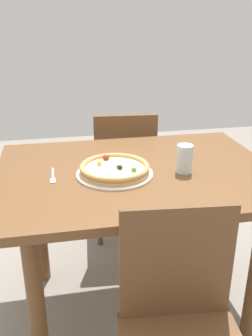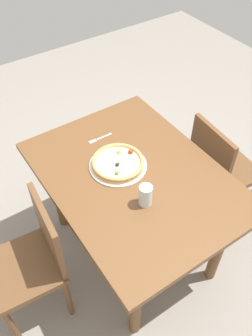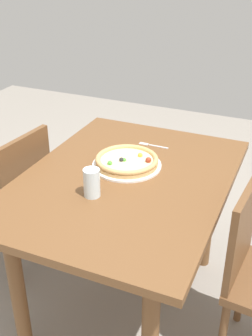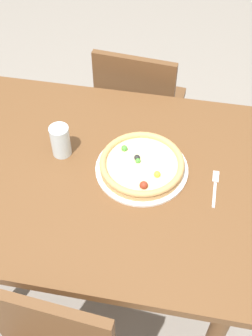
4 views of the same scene
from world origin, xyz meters
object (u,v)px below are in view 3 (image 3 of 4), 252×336
at_px(pizza, 127,161).
at_px(fork, 151,145).
at_px(plate, 127,165).
at_px(chair_far, 13,199).
at_px(dining_table, 125,199).
at_px(drinking_glass, 92,183).

relative_size(pizza, fork, 1.86).
relative_size(plate, pizza, 1.10).
relative_size(chair_far, fork, 5.37).
relative_size(chair_far, plate, 2.62).
height_order(dining_table, plate, plate).
bearing_deg(chair_far, dining_table, -84.85).
bearing_deg(pizza, chair_far, 99.59).
relative_size(pizza, drinking_glass, 2.41).
relative_size(dining_table, fork, 7.63).
height_order(chair_far, plate, chair_far).
distance_m(chair_far, fork, 0.82).
xyz_separation_m(chair_far, plate, (0.11, -0.64, 0.29)).
xyz_separation_m(fork, drinking_glass, (-0.58, 0.06, 0.06)).
distance_m(plate, fork, 0.27).
distance_m(pizza, drinking_glass, 0.31).
bearing_deg(fork, drinking_glass, 85.22).
height_order(dining_table, chair_far, chair_far).
distance_m(chair_far, drinking_glass, 0.73).
distance_m(plate, pizza, 0.03).
bearing_deg(pizza, plate, 91.42).
distance_m(dining_table, plate, 0.17).
bearing_deg(fork, plate, 85.02).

